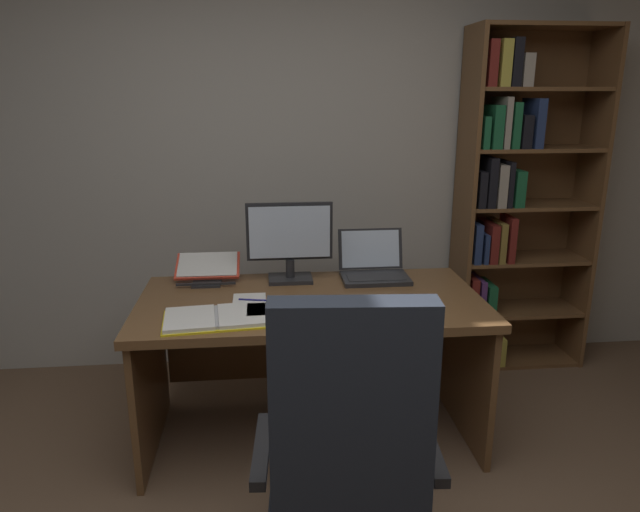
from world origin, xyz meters
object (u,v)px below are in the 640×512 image
(office_chair, at_px, (348,476))
(open_binder, at_px, (217,318))
(computer_mouse, at_px, (364,306))
(notepad, at_px, (249,302))
(monitor, at_px, (290,243))
(laptop, at_px, (374,268))
(bookshelf, at_px, (511,202))
(keyboard, at_px, (296,310))
(pen, at_px, (254,300))
(reading_stand_with_book, at_px, (208,268))
(desk, at_px, (310,331))

(office_chair, relative_size, open_binder, 2.38)
(computer_mouse, relative_size, notepad, 0.50)
(computer_mouse, xyz_separation_m, notepad, (-0.50, 0.14, -0.02))
(monitor, bearing_deg, laptop, 0.49)
(bookshelf, relative_size, laptop, 5.92)
(keyboard, height_order, notepad, keyboard)
(computer_mouse, bearing_deg, monitor, 123.80)
(bookshelf, distance_m, office_chair, 2.14)
(pen, bearing_deg, reading_stand_with_book, 123.04)
(desk, distance_m, open_binder, 0.55)
(desk, height_order, monitor, monitor)
(open_binder, relative_size, notepad, 2.22)
(monitor, height_order, notepad, monitor)
(laptop, height_order, open_binder, laptop)
(monitor, xyz_separation_m, computer_mouse, (0.30, -0.45, -0.18))
(keyboard, relative_size, pen, 3.00)
(keyboard, distance_m, computer_mouse, 0.30)
(desk, distance_m, reading_stand_with_book, 0.61)
(monitor, height_order, open_binder, monitor)
(desk, distance_m, notepad, 0.36)
(computer_mouse, height_order, reading_stand_with_book, reading_stand_with_book)
(computer_mouse, bearing_deg, bookshelf, 40.72)
(office_chair, distance_m, keyboard, 0.83)
(reading_stand_with_book, bearing_deg, computer_mouse, -35.07)
(bookshelf, xyz_separation_m, notepad, (-1.54, -0.75, -0.29))
(desk, bearing_deg, office_chair, -88.01)
(office_chair, distance_m, computer_mouse, 0.84)
(desk, distance_m, laptop, 0.47)
(reading_stand_with_book, height_order, pen, reading_stand_with_book)
(computer_mouse, bearing_deg, reading_stand_with_book, 144.93)
(desk, distance_m, monitor, 0.45)
(keyboard, bearing_deg, notepad, 144.85)
(monitor, relative_size, pen, 3.07)
(bookshelf, xyz_separation_m, laptop, (-0.91, -0.44, -0.24))
(monitor, bearing_deg, open_binder, -123.96)
(desk, bearing_deg, notepad, -159.26)
(laptop, relative_size, keyboard, 0.81)
(keyboard, bearing_deg, desk, 72.02)
(notepad, bearing_deg, laptop, 26.11)
(desk, bearing_deg, keyboard, -107.98)
(monitor, relative_size, open_binder, 0.92)
(desk, relative_size, laptop, 4.70)
(desk, height_order, keyboard, keyboard)
(open_binder, bearing_deg, laptop, 27.65)
(desk, xyz_separation_m, monitor, (-0.08, 0.20, 0.39))
(computer_mouse, relative_size, open_binder, 0.22)
(computer_mouse, xyz_separation_m, reading_stand_with_book, (-0.72, 0.50, 0.04))
(notepad, xyz_separation_m, pen, (0.02, 0.00, 0.01))
(reading_stand_with_book, bearing_deg, desk, -27.00)
(monitor, bearing_deg, desk, -67.83)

